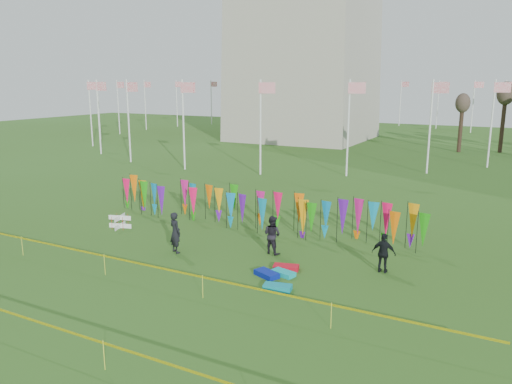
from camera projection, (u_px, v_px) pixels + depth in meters
The scene contains 13 objects.
ground at pixel (176, 265), 21.70m from camera, with size 160.00×160.00×0.00m, color #2C5016.
flagpole_ring at pixel (304, 110), 68.63m from camera, with size 57.40×56.16×8.00m.
banner_row at pixel (253, 206), 26.96m from camera, with size 18.64×0.64×2.11m.
caution_tape_near at pixel (137, 264), 19.70m from camera, with size 26.00×0.02×0.90m.
caution_tape_far at pixel (22, 318), 15.21m from camera, with size 26.00×0.02×0.90m.
box_kite at pixel (120, 222), 27.12m from camera, with size 0.66×0.66×0.73m.
person_left at pixel (175, 232), 23.16m from camera, with size 0.71×0.52×1.94m, color black.
person_mid at pixel (272, 235), 23.04m from camera, with size 0.88×0.54×1.80m, color black.
person_right at pixel (384, 253), 20.74m from camera, with size 0.99×0.56×1.69m, color black.
kite_bag_turquoise at pixel (283, 273), 20.57m from camera, with size 0.98×0.49×0.20m, color #0CADB6.
kite_bag_blue at pixel (267, 274), 20.46m from camera, with size 1.04×0.55×0.22m, color #091B95.
kite_bag_red at pixel (286, 267), 21.22m from camera, with size 1.07×0.49×0.20m, color red.
kite_bag_teal at pixel (278, 287), 19.15m from camera, with size 1.07×0.51×0.21m, color #0B8C9E.
Camera 1 is at (12.65, -16.48, 7.84)m, focal length 35.00 mm.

